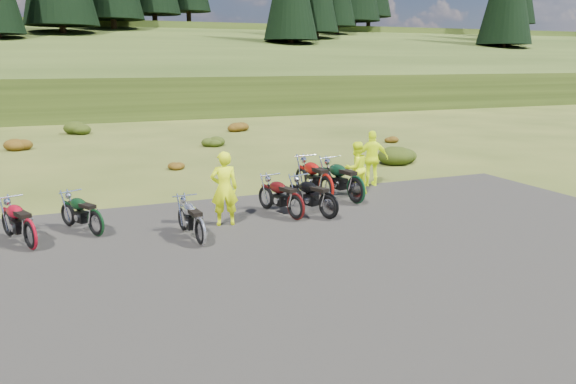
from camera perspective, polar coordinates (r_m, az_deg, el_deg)
name	(u,v)px	position (r m, az deg, el deg)	size (l,w,h in m)	color
ground	(268,236)	(13.43, -2.09, -4.48)	(300.00, 300.00, 0.00)	#374517
gravel_pad	(301,263)	(11.67, 1.34, -7.25)	(20.00, 12.00, 0.04)	black
hill_slope	(101,101)	(62.30, -18.45, 8.78)	(300.00, 46.00, 3.00)	#283712
hill_plateau	(77,82)	(122.16, -20.61, 10.46)	(300.00, 90.00, 9.17)	#283712
shrub_2	(18,143)	(28.90, -25.78, 4.54)	(1.30, 1.30, 0.77)	#59250B
shrub_3	(79,126)	(34.12, -20.47, 6.29)	(1.56, 1.56, 0.92)	#21320C
shrub_4	(174,164)	(21.92, -11.47, 2.82)	(0.77, 0.77, 0.45)	#59250B
shrub_5	(212,140)	(27.65, -7.69, 5.24)	(1.03, 1.03, 0.61)	#21320C
shrub_6	(237,125)	(33.49, -5.21, 6.81)	(1.30, 1.30, 0.77)	#59250B
shrub_7	(399,152)	(23.23, 11.17, 3.99)	(1.56, 1.56, 0.92)	#21320C
shrub_8	(389,138)	(29.23, 10.21, 5.42)	(0.77, 0.77, 0.45)	#59250B
motorcycle_1	(32,251)	(13.61, -24.56, -5.47)	(1.99, 0.66, 1.04)	maroon
motorcycle_2	(97,237)	(14.06, -18.82, -4.39)	(1.86, 0.62, 0.97)	black
motorcycle_3	(201,247)	(12.82, -8.84, -5.51)	(1.85, 0.62, 0.97)	#B9B9BE
motorcycle_4	(296,221)	(14.65, 0.80, -2.96)	(2.02, 0.67, 1.06)	#450B0B
motorcycle_5	(328,220)	(14.77, 4.12, -2.86)	(1.99, 0.66, 1.04)	black
motorcycle_6	(326,202)	(16.58, 3.89, -1.07)	(2.33, 0.78, 1.22)	#99110B
motorcycle_7	(356,205)	(16.41, 6.90, -1.28)	(2.33, 0.78, 1.22)	black
person_middle	(224,190)	(14.07, -6.50, 0.24)	(0.69, 0.45, 1.88)	#DBF50C
person_right_a	(356,169)	(17.41, 6.91, 2.33)	(0.80, 0.62, 1.64)	#DBF50C
person_right_b	(372,159)	(18.69, 8.55, 3.31)	(1.07, 0.45, 1.83)	#DBF50C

